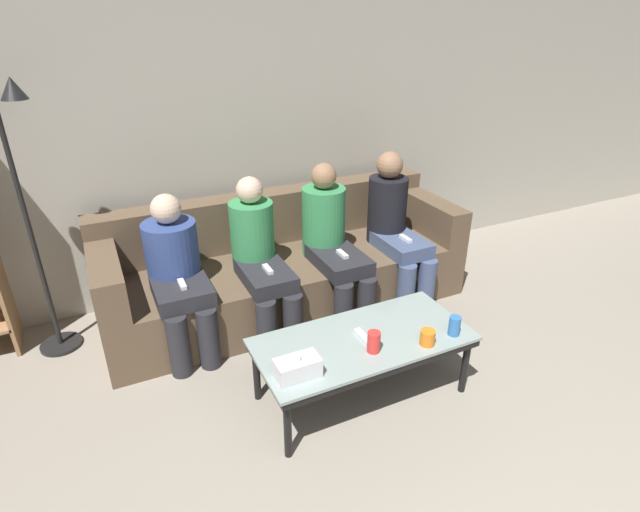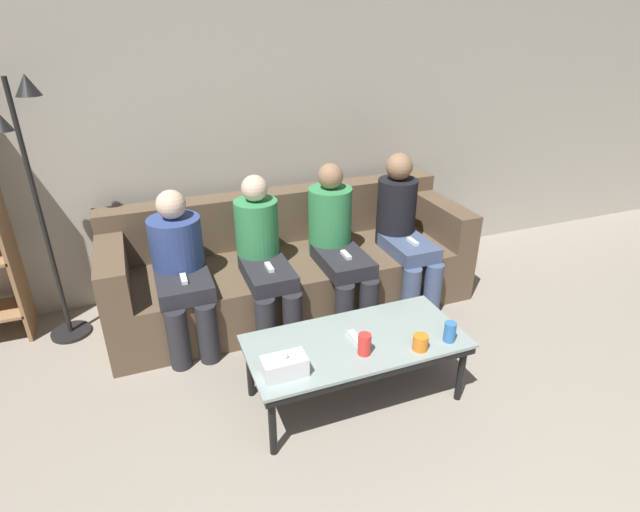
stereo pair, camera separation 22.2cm
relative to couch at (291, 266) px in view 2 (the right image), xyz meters
The scene contains 13 objects.
wall_back 1.12m from the couch, 90.00° to the left, with size 12.00×0.06×2.60m.
couch is the anchor object (origin of this frame).
coffee_table 1.15m from the couch, 90.00° to the right, with size 1.20×0.56×0.40m.
cup_near_left 1.28m from the couch, 90.47° to the right, with size 0.07×0.07×0.12m.
cup_near_right 1.43m from the couch, 70.62° to the right, with size 0.06×0.06×0.11m.
cup_far_center 1.38m from the couch, 78.17° to the right, with size 0.08×0.08×0.09m.
tissue_box 1.37m from the couch, 109.29° to the right, with size 0.22×0.12×0.13m.
game_remote 1.16m from the couch, 90.00° to the right, with size 0.04×0.15×0.02m.
standing_lamp 1.73m from the couch, behind, with size 0.31×0.26×1.70m.
seated_person_left_end 0.87m from the couch, 165.52° to the right, with size 0.34×0.63×1.02m.
seated_person_mid_left 0.44m from the couch, 138.47° to the right, with size 0.31×0.68×1.06m.
seated_person_mid_right 0.45m from the couch, 41.07° to the right, with size 0.31×0.71×1.08m.
seated_person_right_end 0.88m from the couch, 15.48° to the right, with size 0.31×0.65×1.10m.
Camera 2 is at (-0.99, -0.10, 2.01)m, focal length 28.00 mm.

